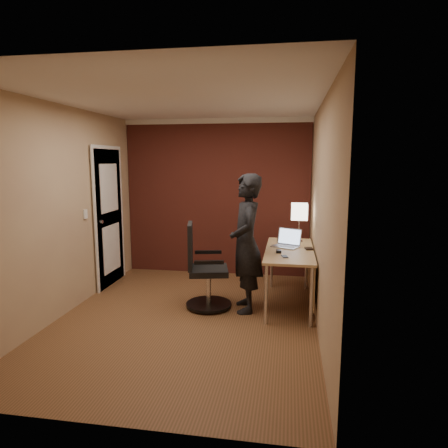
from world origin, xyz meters
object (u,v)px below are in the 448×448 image
at_px(person, 246,243).
at_px(mouse, 279,251).
at_px(wallet, 309,249).
at_px(office_chair, 203,272).
at_px(laptop, 287,242).
at_px(desk_lamp, 299,212).
at_px(phone, 285,256).
at_px(desk, 295,259).

bearing_deg(person, mouse, 87.20).
relative_size(wallet, office_chair, 0.10).
bearing_deg(office_chair, person, 1.57).
distance_m(mouse, office_chair, 0.97).
bearing_deg(person, laptop, 119.61).
relative_size(desk_lamp, phone, 4.65).
height_order(phone, wallet, wallet).
bearing_deg(office_chair, desk_lamp, 33.58).
bearing_deg(desk, mouse, -133.92).
relative_size(mouse, phone, 0.87).
bearing_deg(wallet, office_chair, -165.98).
bearing_deg(desk, office_chair, -165.43).
distance_m(laptop, wallet, 0.31).
xyz_separation_m(mouse, wallet, (0.37, 0.24, -0.01)).
relative_size(wallet, person, 0.06).
bearing_deg(desk, laptop, 121.68).
bearing_deg(desk_lamp, phone, -101.04).
relative_size(laptop, person, 0.24).
relative_size(desk, wallet, 13.64).
height_order(laptop, person, person).
height_order(mouse, office_chair, office_chair).
bearing_deg(wallet, desk, -169.71).
height_order(desk, desk_lamp, desk_lamp).
height_order(laptop, office_chair, office_chair).
distance_m(desk_lamp, person, 1.05).
bearing_deg(laptop, mouse, -104.93).
xyz_separation_m(laptop, mouse, (-0.10, -0.38, -0.05)).
bearing_deg(person, desk_lamp, 127.44).
xyz_separation_m(desk, desk_lamp, (0.05, 0.49, 0.55)).
bearing_deg(office_chair, phone, -7.05).
height_order(desk_lamp, office_chair, desk_lamp).
height_order(desk, office_chair, office_chair).
bearing_deg(laptop, person, -137.87).
xyz_separation_m(desk_lamp, person, (-0.65, -0.77, -0.30)).
bearing_deg(wallet, desk_lamp, 104.66).
relative_size(phone, office_chair, 0.11).
bearing_deg(phone, desk_lamp, 63.46).
bearing_deg(desk_lamp, person, -130.04).
bearing_deg(office_chair, desk, 14.57).
height_order(desk, person, person).
height_order(desk_lamp, mouse, desk_lamp).
relative_size(laptop, mouse, 4.10).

